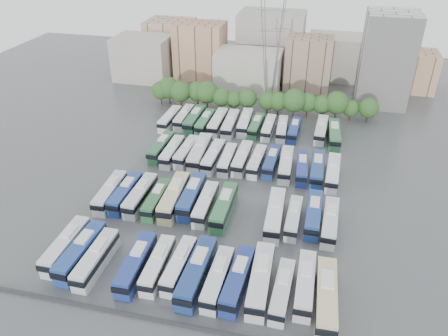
% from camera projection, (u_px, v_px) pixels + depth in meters
% --- Properties ---
extents(ground, '(220.00, 220.00, 0.00)m').
position_uv_depth(ground, '(223.00, 194.00, 89.14)').
color(ground, '#424447').
rests_on(ground, ground).
extents(parapet, '(56.00, 0.50, 0.50)m').
position_uv_depth(parapet, '(169.00, 322.00, 61.51)').
color(parapet, '#2D2D30').
rests_on(parapet, ground).
extents(tree_line, '(64.14, 8.01, 8.27)m').
position_uv_depth(tree_line, '(251.00, 97.00, 122.29)').
color(tree_line, black).
rests_on(tree_line, ground).
extents(city_buildings, '(102.00, 35.00, 20.00)m').
position_uv_depth(city_buildings, '(251.00, 54.00, 146.42)').
color(city_buildings, '#9E998E').
rests_on(city_buildings, ground).
extents(apartment_tower, '(14.00, 14.00, 26.00)m').
position_uv_depth(apartment_tower, '(386.00, 60.00, 124.04)').
color(apartment_tower, silver).
rests_on(apartment_tower, ground).
extents(electricity_pylon, '(9.00, 6.91, 33.83)m').
position_uv_depth(electricity_pylon, '(272.00, 40.00, 120.76)').
color(electricity_pylon, slate).
rests_on(electricity_pylon, ground).
extents(bus_r0_s0, '(2.86, 12.59, 3.94)m').
position_uv_depth(bus_r0_s0, '(66.00, 246.00, 72.84)').
color(bus_r0_s0, silver).
rests_on(bus_r0_s0, ground).
extents(bus_r0_s1, '(3.13, 13.03, 4.07)m').
position_uv_depth(bus_r0_s1, '(81.00, 252.00, 71.47)').
color(bus_r0_s1, navy).
rests_on(bus_r0_s1, ground).
extents(bus_r0_s2, '(2.71, 12.31, 3.86)m').
position_uv_depth(bus_r0_s2, '(96.00, 259.00, 70.16)').
color(bus_r0_s2, silver).
rests_on(bus_r0_s2, ground).
extents(bus_r0_s4, '(3.10, 12.68, 3.96)m').
position_uv_depth(bus_r0_s4, '(136.00, 264.00, 69.14)').
color(bus_r0_s4, navy).
rests_on(bus_r0_s4, ground).
extents(bus_r0_s5, '(2.81, 11.56, 3.61)m').
position_uv_depth(bus_r0_s5, '(158.00, 265.00, 69.21)').
color(bus_r0_s5, silver).
rests_on(bus_r0_s5, ground).
extents(bus_r0_s6, '(2.80, 11.48, 3.58)m').
position_uv_depth(bus_r0_s6, '(179.00, 265.00, 69.14)').
color(bus_r0_s6, silver).
rests_on(bus_r0_s6, ground).
extents(bus_r0_s7, '(3.30, 13.77, 4.30)m').
position_uv_depth(bus_r0_s7, '(197.00, 272.00, 67.34)').
color(bus_r0_s7, navy).
rests_on(bus_r0_s7, ground).
extents(bus_r0_s8, '(2.81, 11.96, 3.74)m').
position_uv_depth(bus_r0_s8, '(218.00, 279.00, 66.54)').
color(bus_r0_s8, silver).
rests_on(bus_r0_s8, ground).
extents(bus_r0_s9, '(3.37, 12.67, 3.94)m').
position_uv_depth(bus_r0_s9, '(238.00, 280.00, 66.20)').
color(bus_r0_s9, navy).
rests_on(bus_r0_s9, ground).
extents(bus_r0_s10, '(3.38, 13.63, 4.25)m').
position_uv_depth(bus_r0_s10, '(261.00, 280.00, 66.02)').
color(bus_r0_s10, silver).
rests_on(bus_r0_s10, ground).
extents(bus_r0_s11, '(2.89, 11.37, 3.54)m').
position_uv_depth(bus_r0_s11, '(282.00, 291.00, 64.56)').
color(bus_r0_s11, silver).
rests_on(bus_r0_s11, ground).
extents(bus_r0_s12, '(2.71, 12.16, 3.81)m').
position_uv_depth(bus_r0_s12, '(305.00, 284.00, 65.54)').
color(bus_r0_s12, silver).
rests_on(bus_r0_s12, ground).
extents(bus_r0_s13, '(3.37, 13.65, 4.26)m').
position_uv_depth(bus_r0_s13, '(326.00, 297.00, 63.03)').
color(bus_r0_s13, beige).
rests_on(bus_r0_s13, ground).
extents(bus_r1_s0, '(3.26, 12.36, 3.84)m').
position_uv_depth(bus_r1_s0, '(110.00, 192.00, 86.47)').
color(bus_r1_s0, silver).
rests_on(bus_r1_s0, ground).
extents(bus_r1_s1, '(2.64, 12.04, 3.77)m').
position_uv_depth(bus_r1_s1, '(126.00, 193.00, 86.30)').
color(bus_r1_s1, navy).
rests_on(bus_r1_s1, ground).
extents(bus_r1_s2, '(2.78, 12.33, 3.86)m').
position_uv_depth(bus_r1_s2, '(141.00, 195.00, 85.61)').
color(bus_r1_s2, silver).
rests_on(bus_r1_s2, ground).
extents(bus_r1_s3, '(2.62, 11.33, 3.55)m').
position_uv_depth(bus_r1_s3, '(157.00, 199.00, 84.65)').
color(bus_r1_s3, '#2A6337').
rests_on(bus_r1_s3, ground).
extents(bus_r1_s4, '(3.58, 13.79, 4.29)m').
position_uv_depth(bus_r1_s4, '(174.00, 197.00, 84.73)').
color(bus_r1_s4, '#CDC38D').
rests_on(bus_r1_s4, ground).
extents(bus_r1_s5, '(3.15, 13.10, 4.09)m').
position_uv_depth(bus_r1_s5, '(192.00, 196.00, 85.23)').
color(bus_r1_s5, navy).
rests_on(bus_r1_s5, ground).
extents(bus_r1_s6, '(2.73, 11.89, 3.72)m').
position_uv_depth(bus_r1_s6, '(206.00, 204.00, 83.20)').
color(bus_r1_s6, silver).
rests_on(bus_r1_s6, ground).
extents(bus_r1_s7, '(2.81, 12.81, 4.02)m').
position_uv_depth(bus_r1_s7, '(224.00, 207.00, 82.15)').
color(bus_r1_s7, '#2F6E3F').
rests_on(bus_r1_s7, ground).
extents(bus_r1_s10, '(3.34, 13.40, 4.18)m').
position_uv_depth(bus_r1_s10, '(275.00, 214.00, 80.01)').
color(bus_r1_s10, silver).
rests_on(bus_r1_s10, ground).
extents(bus_r1_s11, '(2.58, 10.93, 3.42)m').
position_uv_depth(bus_r1_s11, '(293.00, 218.00, 79.76)').
color(bus_r1_s11, silver).
rests_on(bus_r1_s11, ground).
extents(bus_r1_s12, '(2.83, 12.29, 3.85)m').
position_uv_depth(bus_r1_s12, '(313.00, 214.00, 80.33)').
color(bus_r1_s12, navy).
rests_on(bus_r1_s12, ground).
extents(bus_r1_s13, '(3.06, 12.17, 3.79)m').
position_uv_depth(bus_r1_s13, '(330.00, 222.00, 78.43)').
color(bus_r1_s13, silver).
rests_on(bus_r1_s13, ground).
extents(bus_r2_s1, '(2.89, 11.95, 3.73)m').
position_uv_depth(bus_r2_s1, '(161.00, 147.00, 102.73)').
color(bus_r2_s1, '#2A623A').
rests_on(bus_r2_s1, ground).
extents(bus_r2_s2, '(2.63, 11.74, 3.68)m').
position_uv_depth(bus_r2_s2, '(172.00, 152.00, 100.91)').
color(bus_r2_s2, silver).
rests_on(bus_r2_s2, ground).
extents(bus_r2_s3, '(3.07, 11.92, 3.71)m').
position_uv_depth(bus_r2_s3, '(187.00, 152.00, 100.86)').
color(bus_r2_s3, silver).
rests_on(bus_r2_s3, ground).
extents(bus_r2_s4, '(3.50, 13.76, 4.28)m').
position_uv_depth(bus_r2_s4, '(200.00, 152.00, 99.94)').
color(bus_r2_s4, silver).
rests_on(bus_r2_s4, ground).
extents(bus_r2_s5, '(2.99, 12.17, 3.80)m').
position_uv_depth(bus_r2_s5, '(213.00, 156.00, 98.80)').
color(bus_r2_s5, silver).
rests_on(bus_r2_s5, ground).
extents(bus_r2_s6, '(2.64, 11.21, 3.50)m').
position_uv_depth(bus_r2_s6, '(227.00, 159.00, 97.94)').
color(bus_r2_s6, white).
rests_on(bus_r2_s6, ground).
extents(bus_r2_s7, '(2.88, 12.11, 3.78)m').
position_uv_depth(bus_r2_s7, '(242.00, 158.00, 98.20)').
color(bus_r2_s7, silver).
rests_on(bus_r2_s7, ground).
extents(bus_r2_s8, '(2.94, 11.36, 3.53)m').
position_uv_depth(bus_r2_s8, '(257.00, 161.00, 97.25)').
color(bus_r2_s8, silver).
rests_on(bus_r2_s8, ground).
extents(bus_r2_s9, '(2.87, 11.39, 3.55)m').
position_uv_depth(bus_r2_s9, '(271.00, 161.00, 97.14)').
color(bus_r2_s9, navy).
rests_on(bus_r2_s9, ground).
extents(bus_r2_s10, '(3.06, 12.31, 3.84)m').
position_uv_depth(bus_r2_s10, '(286.00, 164.00, 95.82)').
color(bus_r2_s10, silver).
rests_on(bus_r2_s10, ground).
extents(bus_r2_s11, '(3.03, 11.42, 3.55)m').
position_uv_depth(bus_r2_s11, '(302.00, 168.00, 94.77)').
color(bus_r2_s11, navy).
rests_on(bus_r2_s11, ground).
extents(bus_r2_s12, '(2.77, 12.55, 3.93)m').
position_uv_depth(bus_r2_s12, '(317.00, 169.00, 94.06)').
color(bus_r2_s12, navy).
rests_on(bus_r2_s12, ground).
extents(bus_r2_s13, '(3.11, 12.36, 3.85)m').
position_uv_depth(bus_r2_s13, '(333.00, 172.00, 92.90)').
color(bus_r2_s13, white).
rests_on(bus_r2_s13, ground).
extents(bus_r3_s0, '(2.97, 11.97, 3.73)m').
position_uv_depth(bus_r3_s0, '(170.00, 119.00, 116.37)').
color(bus_r3_s0, silver).
rests_on(bus_r3_s0, ground).
extents(bus_r3_s1, '(2.62, 11.76, 3.69)m').
position_uv_depth(bus_r3_s1, '(184.00, 117.00, 117.31)').
color(bus_r3_s1, silver).
rests_on(bus_r3_s1, ground).
extents(bus_r3_s2, '(2.92, 12.79, 4.00)m').
position_uv_depth(bus_r3_s2, '(195.00, 119.00, 115.79)').
color(bus_r3_s2, '#2B6440').
rests_on(bus_r3_s2, ground).
extents(bus_r3_s3, '(2.78, 11.84, 3.70)m').
position_uv_depth(bus_r3_s3, '(205.00, 122.00, 114.54)').
color(bus_r3_s3, '#317346').
rests_on(bus_r3_s3, ground).
extents(bus_r3_s4, '(2.78, 12.61, 3.96)m').
position_uv_depth(bus_r3_s4, '(218.00, 122.00, 114.24)').
color(bus_r3_s4, silver).
rests_on(bus_r3_s4, ground).
extents(bus_r3_s5, '(3.13, 12.74, 3.97)m').
position_uv_depth(bus_r3_s5, '(230.00, 124.00, 113.33)').
color(bus_r3_s5, silver).
rests_on(bus_r3_s5, ground).
extents(bus_r3_s6, '(3.16, 12.38, 3.85)m').
position_uv_depth(bus_r3_s6, '(245.00, 122.00, 114.33)').
color(bus_r3_s6, silver).
rests_on(bus_r3_s6, ground).
extents(bus_r3_s7, '(2.86, 11.24, 3.50)m').
position_uv_depth(bus_r3_s7, '(256.00, 126.00, 112.87)').
color(bus_r3_s7, '#2E6B3E').
rests_on(bus_r3_s7, ground).
extents(bus_r3_s8, '(2.55, 11.12, 3.48)m').
position_uv_depth(bus_r3_s8, '(269.00, 127.00, 112.13)').
color(bus_r3_s8, white).
rests_on(bus_r3_s8, ground).
extents(bus_r3_s9, '(2.94, 11.18, 3.48)m').
position_uv_depth(bus_r3_s9, '(282.00, 129.00, 111.46)').
color(bus_r3_s9, silver).
rests_on(bus_r3_s9, ground).
extents(bus_r3_s10, '(2.71, 10.97, 3.42)m').
position_uv_depth(bus_r3_s10, '(294.00, 130.00, 111.02)').
color(bus_r3_s10, navy).
rests_on(bus_r3_s10, ground).
extents(bus_r3_s12, '(3.21, 12.36, 3.84)m').
position_uv_depth(bus_r3_s12, '(321.00, 130.00, 110.58)').
color(bus_r3_s12, silver).
rests_on(bus_r3_s12, ground).
extents(bus_r3_s13, '(3.44, 12.88, 4.00)m').
position_uv_depth(bus_r3_s13, '(334.00, 134.00, 108.19)').
color(bus_r3_s13, '#2E6C3D').
rests_on(bus_r3_s13, ground).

